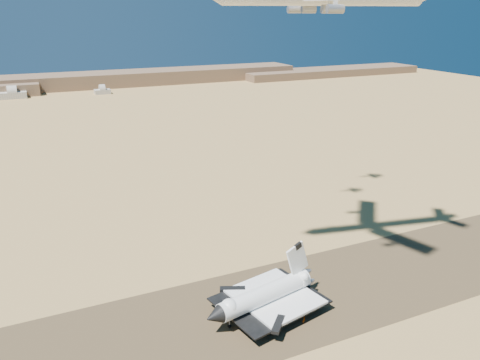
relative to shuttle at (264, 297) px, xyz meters
name	(u,v)px	position (x,y,z in m)	size (l,w,h in m)	color
ground	(210,323)	(-18.78, 1.91, -5.80)	(1200.00, 1200.00, 0.00)	#A8824A
runway	(210,323)	(-18.78, 1.91, -5.77)	(600.00, 50.00, 0.06)	brown
ridgeline	(115,81)	(46.54, 529.21, 1.83)	(960.00, 90.00, 18.00)	brown
hangars	(9,95)	(-82.78, 480.34, -0.97)	(200.50, 29.50, 30.00)	#B4AEA0
shuttle	(264,297)	(0.00, 0.00, 0.00)	(43.78, 32.84, 21.57)	white
crew_a	(304,319)	(9.55, -10.08, -4.85)	(0.65, 0.42, 1.77)	#BC490B
crew_b	(303,321)	(8.68, -10.95, -4.87)	(0.84, 0.49, 1.74)	#BC490B
crew_c	(292,316)	(6.62, -7.15, -4.85)	(1.05, 0.54, 1.78)	#BC490B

